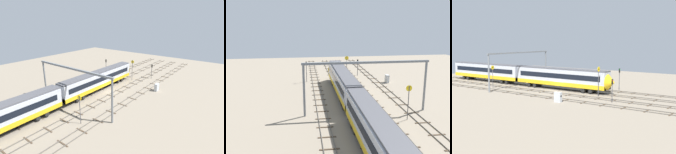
% 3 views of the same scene
% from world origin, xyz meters
% --- Properties ---
extents(ground_plane, '(98.74, 98.74, 0.00)m').
position_xyz_m(ground_plane, '(0.00, 0.00, 0.00)').
color(ground_plane, gray).
extents(track_near_foreground, '(82.74, 2.40, 0.16)m').
position_xyz_m(track_near_foreground, '(0.00, -7.18, 0.07)').
color(track_near_foreground, '#59544C').
rests_on(track_near_foreground, ground).
extents(track_second_near, '(82.74, 2.40, 0.16)m').
position_xyz_m(track_second_near, '(-0.00, -2.39, 0.07)').
color(track_second_near, '#59544C').
rests_on(track_second_near, ground).
extents(track_with_train, '(82.74, 2.40, 0.16)m').
position_xyz_m(track_with_train, '(-0.00, 2.39, 0.07)').
color(track_with_train, '#59544C').
rests_on(track_with_train, ground).
extents(track_second_far, '(82.74, 2.40, 0.16)m').
position_xyz_m(track_second_far, '(-0.00, 7.18, 0.06)').
color(track_second_far, '#59544C').
rests_on(track_second_far, ground).
extents(train, '(50.40, 3.24, 4.80)m').
position_xyz_m(train, '(-12.17, 2.39, 2.66)').
color(train, '#B7BCC6').
rests_on(train, ground).
extents(overhead_gantry, '(0.40, 20.17, 8.47)m').
position_xyz_m(overhead_gantry, '(-10.73, 0.15, 6.49)').
color(overhead_gantry, slate).
rests_on(overhead_gantry, ground).
extents(speed_sign_near_foreground, '(0.14, 0.92, 5.38)m').
position_xyz_m(speed_sign_near_foreground, '(-14.26, -5.38, 3.48)').
color(speed_sign_near_foreground, '#4C4C51').
rests_on(speed_sign_near_foreground, ground).
extents(speed_sign_mid_trackside, '(0.14, 0.95, 6.02)m').
position_xyz_m(speed_sign_mid_trackside, '(11.04, -0.48, 3.88)').
color(speed_sign_mid_trackside, '#4C4C51').
rests_on(speed_sign_mid_trackside, ground).
extents(signal_light_trackside_approach, '(0.31, 0.32, 4.32)m').
position_xyz_m(signal_light_trackside_approach, '(16.03, -4.29, 2.84)').
color(signal_light_trackside_approach, '#4C4C51').
rests_on(signal_light_trackside_approach, ground).
extents(signal_light_trackside_departure, '(0.31, 0.32, 4.93)m').
position_xyz_m(signal_light_trackside_departure, '(10.96, 9.27, 3.21)').
color(signal_light_trackside_departure, '#4C4C51').
rests_on(signal_light_trackside_departure, ground).
extents(relay_cabinet, '(1.39, 0.70, 1.85)m').
position_xyz_m(relay_cabinet, '(7.81, -9.68, 0.93)').
color(relay_cabinet, '#B2B7BC').
rests_on(relay_cabinet, ground).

